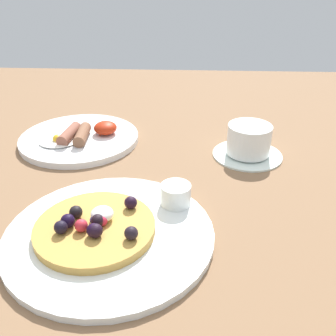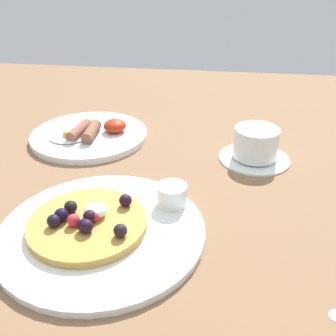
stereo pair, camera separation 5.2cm
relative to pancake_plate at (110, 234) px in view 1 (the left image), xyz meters
The scene contains 8 objects.
ground_plane 0.18m from the pancake_plate, 64.20° to the left, with size 2.02×1.53×0.03m, color brown.
pancake_plate is the anchor object (origin of this frame).
pancake_with_berries 0.02m from the pancake_plate, behind, with size 0.17×0.17×0.03m.
syrup_ramekin 0.12m from the pancake_plate, 38.92° to the left, with size 0.05×0.05×0.03m.
breakfast_plate 0.34m from the pancake_plate, 111.47° to the left, with size 0.26×0.26×0.01m, color white.
fried_breakfast 0.33m from the pancake_plate, 110.38° to the left, with size 0.15×0.11×0.03m.
coffee_saucer 0.35m from the pancake_plate, 49.14° to the left, with size 0.14×0.14×0.01m, color white.
coffee_cup 0.36m from the pancake_plate, 49.25° to the left, with size 0.09×0.12×0.06m.
Camera 1 is at (0.03, -0.58, 0.35)m, focal length 40.39 mm.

